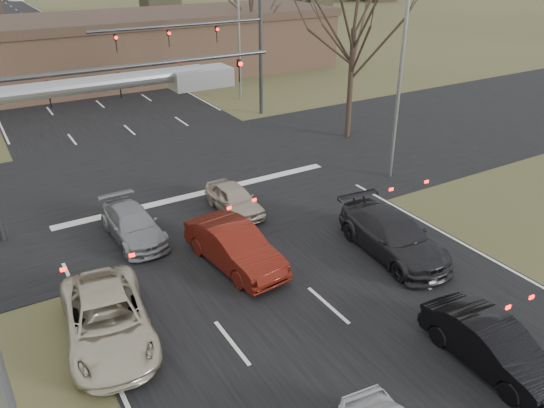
{
  "coord_description": "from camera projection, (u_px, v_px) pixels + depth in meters",
  "views": [
    {
      "loc": [
        -8.73,
        -8.03,
        10.53
      ],
      "look_at": [
        0.19,
        6.86,
        2.0
      ],
      "focal_mm": 35.0,
      "sensor_mm": 36.0,
      "label": 1
    }
  ],
  "objects": [
    {
      "name": "ground",
      "position": [
        392.0,
        362.0,
        14.86
      ],
      "size": [
        360.0,
        360.0,
        0.0
      ],
      "primitive_type": "plane",
      "color": "#434323",
      "rests_on": "ground"
    },
    {
      "name": "road_main",
      "position": [
        34.0,
        46.0,
        61.04
      ],
      "size": [
        14.0,
        300.0,
        0.02
      ],
      "primitive_type": "cube",
      "color": "black",
      "rests_on": "ground"
    },
    {
      "name": "road_cross",
      "position": [
        185.0,
        179.0,
        26.4
      ],
      "size": [
        200.0,
        14.0,
        0.02
      ],
      "primitive_type": "cube",
      "color": "black",
      "rests_on": "ground"
    },
    {
      "name": "building",
      "position": [
        98.0,
        50.0,
        43.86
      ],
      "size": [
        42.4,
        10.4,
        5.3
      ],
      "color": "#8E674C",
      "rests_on": "ground"
    },
    {
      "name": "mast_arm_near",
      "position": [
        68.0,
        103.0,
        20.21
      ],
      "size": [
        12.12,
        0.24,
        8.0
      ],
      "color": "#383A3D",
      "rests_on": "ground"
    },
    {
      "name": "mast_arm_far",
      "position": [
        222.0,
        42.0,
        33.2
      ],
      "size": [
        11.12,
        0.24,
        8.0
      ],
      "color": "#383A3D",
      "rests_on": "ground"
    },
    {
      "name": "streetlight_right_near",
      "position": [
        399.0,
        65.0,
        24.16
      ],
      "size": [
        2.34,
        0.25,
        10.0
      ],
      "color": "gray",
      "rests_on": "ground"
    },
    {
      "name": "streetlight_right_far",
      "position": [
        236.0,
        22.0,
        37.48
      ],
      "size": [
        2.34,
        0.25,
        10.0
      ],
      "color": "gray",
      "rests_on": "ground"
    },
    {
      "name": "car_silver_suv",
      "position": [
        107.0,
        320.0,
        15.41
      ],
      "size": [
        3.0,
        5.38,
        1.42
      ],
      "primitive_type": "imported",
      "rotation": [
        0.0,
        0.0,
        -0.13
      ],
      "color": "#BFB69B",
      "rests_on": "ground"
    },
    {
      "name": "car_black_hatch",
      "position": [
        492.0,
        345.0,
        14.45
      ],
      "size": [
        1.63,
        4.27,
        1.39
      ],
      "primitive_type": "imported",
      "rotation": [
        0.0,
        0.0,
        -0.04
      ],
      "color": "black",
      "rests_on": "ground"
    },
    {
      "name": "car_charcoal_sedan",
      "position": [
        393.0,
        236.0,
        19.76
      ],
      "size": [
        2.63,
        5.4,
        1.51
      ],
      "primitive_type": "imported",
      "rotation": [
        0.0,
        0.0,
        -0.1
      ],
      "color": "black",
      "rests_on": "ground"
    },
    {
      "name": "car_grey_ahead",
      "position": [
        133.0,
        224.0,
        20.84
      ],
      "size": [
        1.8,
        4.28,
        1.23
      ],
      "primitive_type": "imported",
      "rotation": [
        0.0,
        0.0,
        0.02
      ],
      "color": "gray",
      "rests_on": "ground"
    },
    {
      "name": "car_red_ahead",
      "position": [
        235.0,
        247.0,
        19.01
      ],
      "size": [
        2.14,
        4.8,
        1.53
      ],
      "primitive_type": "imported",
      "rotation": [
        0.0,
        0.0,
        0.11
      ],
      "color": "#56140C",
      "rests_on": "ground"
    },
    {
      "name": "car_silver_ahead",
      "position": [
        234.0,
        199.0,
        22.95
      ],
      "size": [
        1.49,
        3.59,
        1.22
      ],
      "primitive_type": "imported",
      "rotation": [
        0.0,
        0.0,
        0.02
      ],
      "color": "#BAAA97",
      "rests_on": "ground"
    }
  ]
}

